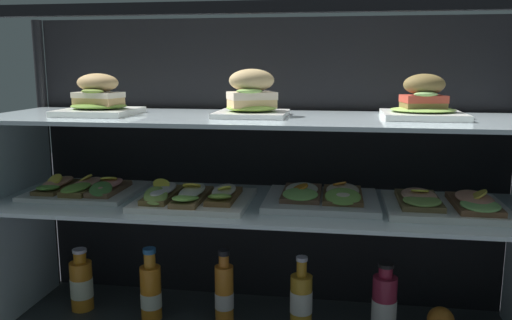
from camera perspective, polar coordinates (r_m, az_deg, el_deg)
The scene contains 18 objects.
case_frame at distance 1.57m, azimuth 0.78°, elevation -0.11°, with size 1.54×0.47×0.94m.
riser_lower_tier at distance 1.52m, azimuth 0.00°, elevation -11.83°, with size 1.47×0.40×0.37m.
shelf_lower_glass at distance 1.46m, azimuth 0.00°, elevation -4.85°, with size 1.49×0.42×0.01m, color silver.
riser_upper_tier at distance 1.43m, azimuth 0.00°, elevation -0.21°, with size 1.47×0.40×0.23m.
shelf_upper_glass at distance 1.41m, azimuth 0.00°, elevation 4.57°, with size 1.49×0.42×0.01m, color silver.
plated_roll_sandwich_left_of_center at distance 1.52m, azimuth -16.83°, elevation 6.28°, with size 0.20×0.20×0.11m.
plated_roll_sandwich_far_right at distance 1.41m, azimuth -0.48°, elevation 6.79°, with size 0.19×0.19×0.13m.
plated_roll_sandwich_center at distance 1.43m, azimuth 17.80°, elevation 5.87°, with size 0.20×0.20×0.11m.
open_sandwich_tray_near_right_corner at distance 1.62m, azimuth -18.25°, elevation -2.93°, with size 0.31×0.27×0.06m.
open_sandwich_tray_left_of_center at distance 1.45m, azimuth -6.93°, elevation -4.00°, with size 0.31×0.28×0.06m.
open_sandwich_tray_center at distance 1.45m, azimuth 7.24°, elevation -3.99°, with size 0.31×0.27×0.06m.
open_sandwich_tray_mid_left at distance 1.45m, azimuth 20.10°, elevation -4.50°, with size 0.31×0.27×0.07m.
juice_bottle_back_center at distance 1.77m, azimuth -18.52°, elevation -12.74°, with size 0.07×0.07×0.20m.
juice_bottle_front_middle at distance 1.65m, azimuth -11.41°, elevation -13.86°, with size 0.06×0.06×0.22m.
juice_bottle_tucked_behind at distance 1.62m, azimuth -3.49°, elevation -14.21°, with size 0.06×0.06×0.22m.
juice_bottle_front_right_end at distance 1.57m, azimuth 4.95°, elevation -14.99°, with size 0.07×0.07×0.22m.
juice_bottle_back_left at distance 1.59m, azimuth 13.83°, elevation -15.06°, with size 0.07×0.07×0.21m.
orange_fruit_near_left_post at distance 1.65m, azimuth 19.53°, elevation -16.18°, with size 0.08×0.08×0.08m, color orange.
Camera 1 is at (0.22, -1.39, 0.80)m, focal length 36.62 mm.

